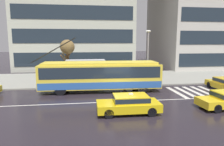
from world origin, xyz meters
TOP-DOWN VIEW (x-y plane):
  - ground_plane at (0.00, 0.00)m, footprint 160.00×160.00m
  - sidewalk_slab at (0.00, 9.11)m, footprint 80.00×10.00m
  - crosswalk_stripe_edge_near at (5.71, 1.06)m, footprint 0.44×4.40m
  - crosswalk_stripe_inner_a at (6.61, 1.06)m, footprint 0.44×4.40m
  - crosswalk_stripe_center at (7.51, 1.06)m, footprint 0.44×4.40m
  - crosswalk_stripe_inner_b at (8.41, 1.06)m, footprint 0.44×4.40m
  - crosswalk_stripe_edge_far at (9.31, 1.06)m, footprint 0.44×4.40m
  - lane_centre_line at (0.00, -1.20)m, footprint 72.00×0.14m
  - trolleybus at (-1.47, 2.51)m, footprint 12.23×2.90m
  - taxi_oncoming_near at (-0.06, -3.91)m, footprint 4.29×1.89m
  - bus_shelter at (-2.88, 5.84)m, footprint 4.26×1.50m
  - pedestrian_at_shelter at (-6.46, 6.01)m, footprint 0.48×0.48m
  - pedestrian_approaching_curb at (1.55, 6.00)m, footprint 1.21×1.21m
  - street_lamp at (4.07, 5.20)m, footprint 0.60×0.32m
  - street_tree_bare at (-4.93, 7.31)m, footprint 1.69×1.95m
  - office_tower_corner_right at (20.01, 20.43)m, footprint 18.38×15.55m

SIDE VIEW (x-z plane):
  - ground_plane at x=0.00m, z-range 0.00..0.00m
  - lane_centre_line at x=0.00m, z-range 0.00..0.01m
  - crosswalk_stripe_edge_near at x=5.71m, z-range 0.00..0.01m
  - crosswalk_stripe_inner_a at x=6.61m, z-range 0.00..0.01m
  - crosswalk_stripe_center at x=7.51m, z-range 0.00..0.01m
  - crosswalk_stripe_inner_b at x=8.41m, z-range 0.00..0.01m
  - crosswalk_stripe_edge_far at x=9.31m, z-range 0.00..0.01m
  - sidewalk_slab at x=0.00m, z-range 0.00..0.14m
  - taxi_oncoming_near at x=-0.06m, z-range 0.01..1.40m
  - pedestrian_at_shelter at x=-6.46m, z-range 0.30..2.01m
  - trolleybus at x=-1.47m, z-range -1.01..4.19m
  - pedestrian_approaching_curb at x=1.55m, z-range 0.77..2.73m
  - bus_shelter at x=-2.88m, z-range 0.75..3.43m
  - street_lamp at x=4.07m, z-range 0.73..6.65m
  - street_tree_bare at x=-4.93m, z-range 1.55..6.45m
  - office_tower_corner_right at x=20.01m, z-range 0.01..17.84m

